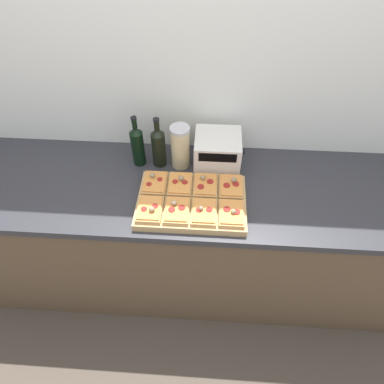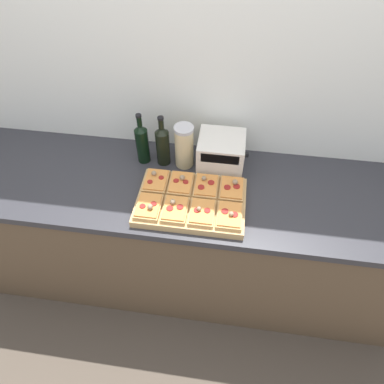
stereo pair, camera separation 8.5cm
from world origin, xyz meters
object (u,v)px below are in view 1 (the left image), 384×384
wine_bottle (159,146)px  toaster_oven (217,152)px  cutting_board (192,202)px  grain_jar_tall (180,147)px  olive_oil_bottle (138,145)px

wine_bottle → toaster_oven: size_ratio=1.13×
cutting_board → grain_jar_tall: bearing=105.2°
cutting_board → toaster_oven: bearing=67.7°
wine_bottle → grain_jar_tall: size_ratio=1.19×
olive_oil_bottle → toaster_oven: bearing=-0.1°
olive_oil_bottle → grain_jar_tall: 0.22m
cutting_board → olive_oil_bottle: 0.43m
olive_oil_bottle → grain_jar_tall: size_ratio=1.21×
grain_jar_tall → olive_oil_bottle: bearing=-180.0°
toaster_oven → olive_oil_bottle: bearing=179.9°
olive_oil_bottle → grain_jar_tall: bearing=0.0°
cutting_board → wine_bottle: wine_bottle is taller
wine_bottle → grain_jar_tall: 0.11m
olive_oil_bottle → wine_bottle: 0.11m
toaster_oven → grain_jar_tall: bearing=179.7°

